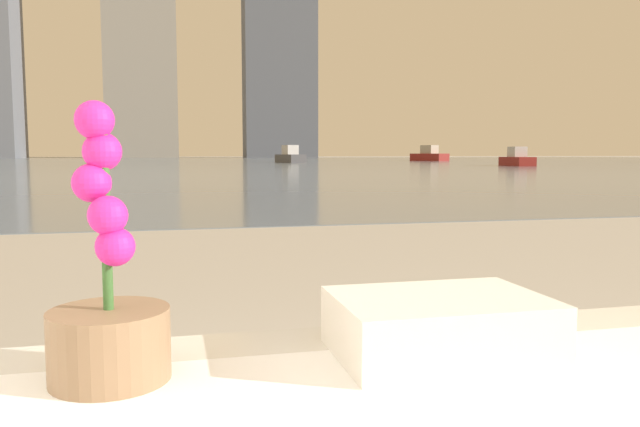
{
  "coord_description": "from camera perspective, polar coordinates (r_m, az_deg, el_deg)",
  "views": [
    {
      "loc": [
        -0.44,
        0.11,
        0.83
      ],
      "look_at": [
        0.12,
        2.45,
        0.6
      ],
      "focal_mm": 35.0,
      "sensor_mm": 36.0,
      "label": 1
    }
  ],
  "objects": [
    {
      "name": "harbor_water",
      "position": [
        61.9,
        -13.14,
        4.63
      ],
      "size": [
        180.0,
        110.0,
        0.01
      ],
      "color": "slate",
      "rests_on": "ground_plane"
    },
    {
      "name": "harbor_boat_4",
      "position": [
        54.29,
        -2.75,
        5.23
      ],
      "size": [
        2.09,
        4.22,
        1.51
      ],
      "color": "#4C4C51",
      "rests_on": "harbor_water"
    },
    {
      "name": "potted_orchid",
      "position": [
        0.79,
        -18.79,
        -8.35
      ],
      "size": [
        0.14,
        0.14,
        0.33
      ],
      "color": "#8C6B4C",
      "rests_on": "bathtub"
    },
    {
      "name": "towel_stack",
      "position": [
        0.87,
        10.83,
        -10.01
      ],
      "size": [
        0.28,
        0.2,
        0.08
      ],
      "color": "silver",
      "rests_on": "bathtub"
    },
    {
      "name": "harbor_boat_3",
      "position": [
        42.2,
        17.56,
        4.76
      ],
      "size": [
        1.56,
        3.42,
        1.24
      ],
      "color": "maroon",
      "rests_on": "harbor_water"
    },
    {
      "name": "harbor_boat_1",
      "position": [
        67.61,
        9.96,
        5.26
      ],
      "size": [
        2.97,
        4.69,
        1.66
      ],
      "color": "maroon",
      "rests_on": "harbor_water"
    }
  ]
}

